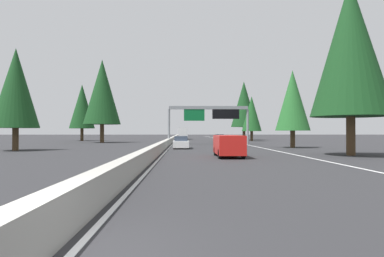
% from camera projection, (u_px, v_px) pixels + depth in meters
% --- Properties ---
extents(ground_plane, '(320.00, 320.00, 0.00)m').
position_uv_depth(ground_plane, '(174.00, 142.00, 65.21)').
color(ground_plane, '#262628').
extents(median_barrier, '(180.00, 0.56, 0.90)m').
position_uv_depth(median_barrier, '(175.00, 138.00, 85.20)').
color(median_barrier, '#9E9B93').
rests_on(median_barrier, ground).
extents(shoulder_stripe_right, '(160.00, 0.16, 0.01)m').
position_uv_depth(shoulder_stripe_right, '(226.00, 140.00, 75.48)').
color(shoulder_stripe_right, silver).
rests_on(shoulder_stripe_right, ground).
extents(shoulder_stripe_median, '(160.00, 0.16, 0.01)m').
position_uv_depth(shoulder_stripe_median, '(176.00, 140.00, 75.21)').
color(shoulder_stripe_median, silver).
rests_on(shoulder_stripe_median, ground).
extents(sign_gantry_overhead, '(0.50, 12.68, 5.97)m').
position_uv_depth(sign_gantry_overhead, '(210.00, 114.00, 51.88)').
color(sign_gantry_overhead, gray).
rests_on(sign_gantry_overhead, ground).
extents(minivan_far_center, '(5.00, 1.95, 1.69)m').
position_uv_depth(minivan_far_center, '(228.00, 145.00, 25.96)').
color(minivan_far_center, red).
rests_on(minivan_far_center, ground).
extents(sedan_far_right, '(4.40, 1.80, 1.47)m').
position_uv_depth(sedan_far_right, '(181.00, 143.00, 39.01)').
color(sedan_far_right, white).
rests_on(sedan_far_right, ground).
extents(sedan_near_right, '(4.40, 1.80, 1.47)m').
position_uv_depth(sedan_near_right, '(219.00, 138.00, 65.21)').
color(sedan_near_right, '#2D6B38').
rests_on(sedan_near_right, ground).
extents(box_truck_mid_left, '(8.50, 2.40, 2.95)m').
position_uv_depth(box_truck_mid_left, '(183.00, 133.00, 86.44)').
color(box_truck_mid_left, white).
rests_on(box_truck_mid_left, ground).
extents(conifer_right_foreground, '(6.48, 6.48, 14.73)m').
position_uv_depth(conifer_right_foreground, '(350.00, 48.00, 27.72)').
color(conifer_right_foreground, '#4C3823').
rests_on(conifer_right_foreground, ground).
extents(conifer_right_near, '(4.23, 4.23, 9.61)m').
position_uv_depth(conifer_right_near, '(293.00, 101.00, 41.22)').
color(conifer_right_near, '#4C3823').
rests_on(conifer_right_near, ground).
extents(conifer_right_mid, '(4.21, 4.21, 9.56)m').
position_uv_depth(conifer_right_mid, '(252.00, 114.00, 71.00)').
color(conifer_right_mid, '#4C3823').
rests_on(conifer_right_mid, ground).
extents(conifer_right_far, '(6.24, 6.24, 14.18)m').
position_uv_depth(conifer_right_far, '(244.00, 104.00, 80.38)').
color(conifer_right_far, '#4C3823').
rests_on(conifer_right_far, ground).
extents(conifer_left_foreground, '(4.74, 4.74, 10.77)m').
position_uv_depth(conifer_left_foreground, '(16.00, 88.00, 34.85)').
color(conifer_left_foreground, '#4C3823').
rests_on(conifer_left_foreground, ground).
extents(conifer_left_near, '(6.66, 6.66, 15.13)m').
position_uv_depth(conifer_left_near, '(102.00, 92.00, 60.45)').
color(conifer_left_near, '#4C3823').
rests_on(conifer_left_near, ground).
extents(conifer_left_mid, '(5.39, 5.39, 12.25)m').
position_uv_depth(conifer_left_mid, '(82.00, 106.00, 72.00)').
color(conifer_left_mid, '#4C3823').
rests_on(conifer_left_mid, ground).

